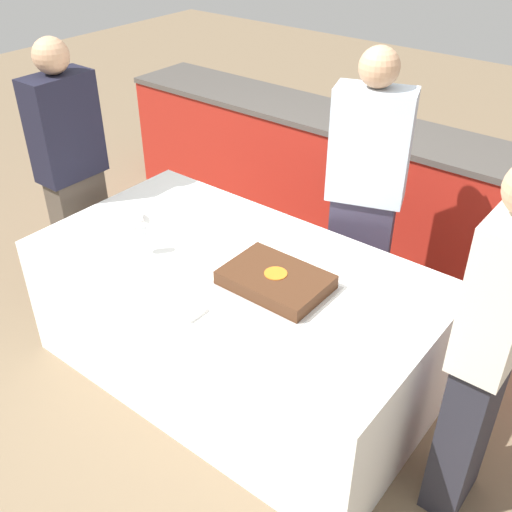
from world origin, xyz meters
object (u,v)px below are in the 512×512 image
Objects in this scene: person_seated_right at (487,353)px; plate_stack at (125,219)px; cake at (276,280)px; person_seated_left at (73,174)px; person_cutting_cake at (365,198)px; wine_glass at (143,234)px.

plate_stack is at bearing -88.09° from person_seated_right.
person_seated_left is at bearing 178.98° from cake.
person_seated_right is (0.97, -0.78, -0.02)m from person_cutting_cake.
cake is 0.98m from person_seated_right.
person_seated_left is at bearing 165.76° from wine_glass.
wine_glass reaches higher than cake.
cake reaches higher than plate_stack.
person_seated_left is (-0.83, 0.21, -0.00)m from wine_glass.
person_seated_right reaches higher than cake.
person_seated_left is (-1.52, 0.03, 0.08)m from cake.
person_seated_left is (-0.52, 0.07, 0.09)m from plate_stack.
plate_stack is 1.98m from person_seated_right.
cake is 0.31× the size of person_cutting_cake.
person_cutting_cake reaches higher than person_seated_right.
wine_glass is 0.10× the size of person_cutting_cake.
wine_glass is at bearing -24.91° from plate_stack.
person_cutting_cake reaches higher than person_seated_left.
person_cutting_cake is 1.02× the size of person_seated_left.
person_seated_right is at bearing 1.91° from plate_stack.
person_cutting_cake is at bearing 55.19° from wine_glass.
person_cutting_cake is 1.71m from person_seated_left.
plate_stack is 0.53m from person_seated_left.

